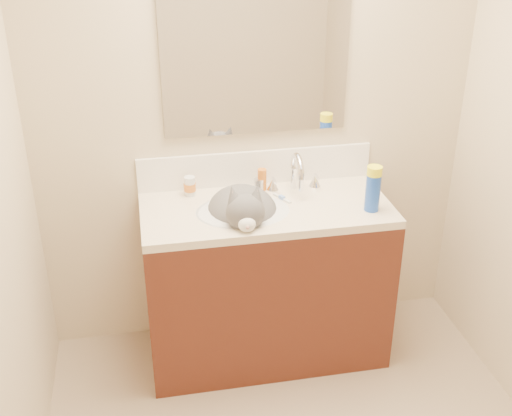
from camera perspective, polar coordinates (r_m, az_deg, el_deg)
name	(u,v)px	position (r m, az deg, el deg)	size (l,w,h in m)	color
room_shell	(333,163)	(1.96, 6.90, 4.02)	(2.24, 2.54, 2.52)	beige
vanity_cabinet	(266,285)	(3.30, 0.86, -6.82)	(1.20, 0.55, 0.82)	#4D2014
counter_slab	(266,210)	(3.08, 0.92, -0.16)	(1.20, 0.55, 0.04)	beige
basin	(243,224)	(3.06, -1.17, -1.43)	(0.45, 0.36, 0.14)	silver
faucet	(296,175)	(3.20, 3.59, 2.91)	(0.28, 0.20, 0.21)	silver
cat	(243,213)	(3.04, -1.13, -0.44)	(0.39, 0.49, 0.35)	#4F4D4F
backsplash	(256,168)	(3.27, -0.01, 3.61)	(1.20, 0.02, 0.18)	white
mirror	(256,52)	(3.09, -0.01, 13.73)	(0.90, 0.02, 0.80)	white
pill_bottle	(190,186)	(3.18, -5.91, 1.95)	(0.05, 0.05, 0.10)	silver
pill_label	(190,187)	(3.18, -5.90, 1.87)	(0.06, 0.06, 0.04)	orange
silver_jar	(259,184)	(3.23, 0.29, 2.12)	(0.05, 0.05, 0.06)	#B7B7BC
amber_bottle	(262,180)	(3.22, 0.54, 2.55)	(0.04, 0.04, 0.11)	orange
toothbrush	(282,198)	(3.14, 2.31, 0.88)	(0.01, 0.13, 0.01)	silver
toothbrush_head	(282,197)	(3.14, 2.31, 0.94)	(0.02, 0.03, 0.02)	#719DF2
spray_can	(373,192)	(3.05, 10.34, 1.43)	(0.07, 0.07, 0.19)	blue
spray_cap	(375,171)	(3.00, 10.50, 3.26)	(0.07, 0.07, 0.04)	#FCF51A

